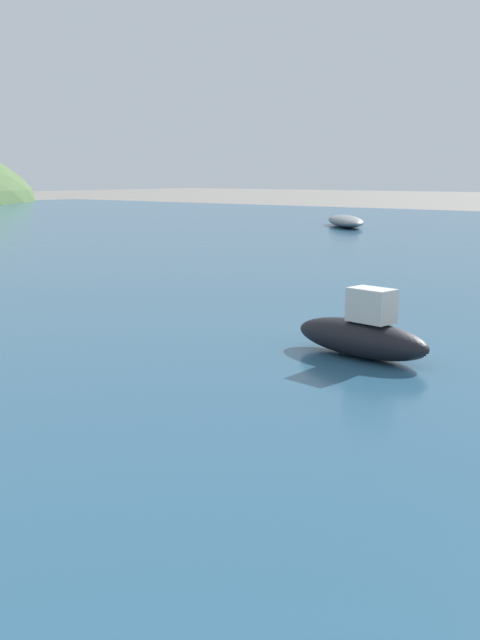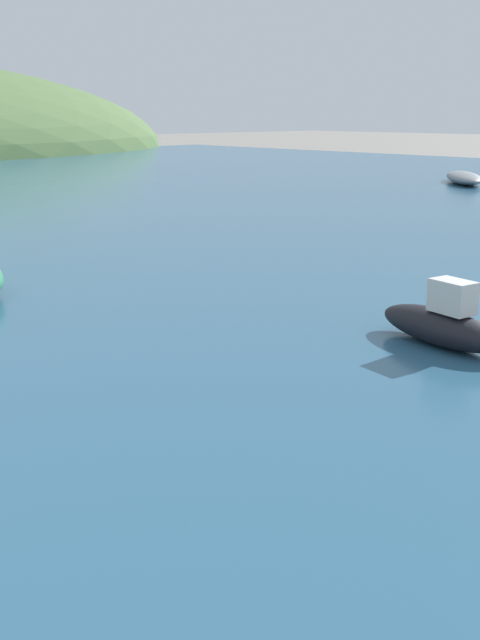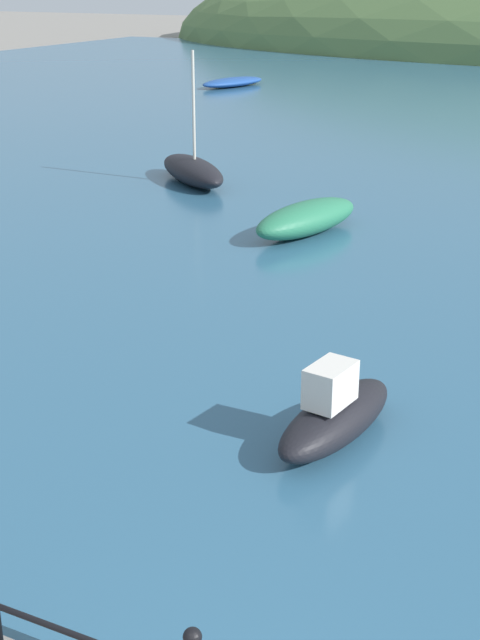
{
  "view_description": "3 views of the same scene",
  "coord_description": "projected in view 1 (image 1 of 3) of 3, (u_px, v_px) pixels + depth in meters",
  "views": [
    {
      "loc": [
        -10.08,
        1.22,
        2.52
      ],
      "look_at": [
        -3.89,
        6.07,
        0.99
      ],
      "focal_mm": 42.0,
      "sensor_mm": 36.0,
      "label": 1
    },
    {
      "loc": [
        -10.17,
        0.53,
        3.23
      ],
      "look_at": [
        -4.37,
        6.84,
        0.86
      ],
      "focal_mm": 42.0,
      "sensor_mm": 36.0,
      "label": 2
    },
    {
      "loc": [
        1.58,
        -2.25,
        4.9
      ],
      "look_at": [
        -2.91,
        6.85,
        0.94
      ],
      "focal_mm": 50.0,
      "sensor_mm": 36.0,
      "label": 3
    }
  ],
  "objects": [
    {
      "name": "boat_white_sailboat",
      "position": [
        345.0,
        221.0,
        35.4
      ],
      "size": [
        4.5,
        4.23,
        0.54
      ],
      "color": "gray",
      "rests_on": "water"
    },
    {
      "name": "boat_nearest_quay",
      "position": [
        362.0,
        334.0,
        10.06
      ],
      "size": [
        0.99,
        2.19,
        0.95
      ],
      "color": "black",
      "rests_on": "water"
    }
  ]
}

